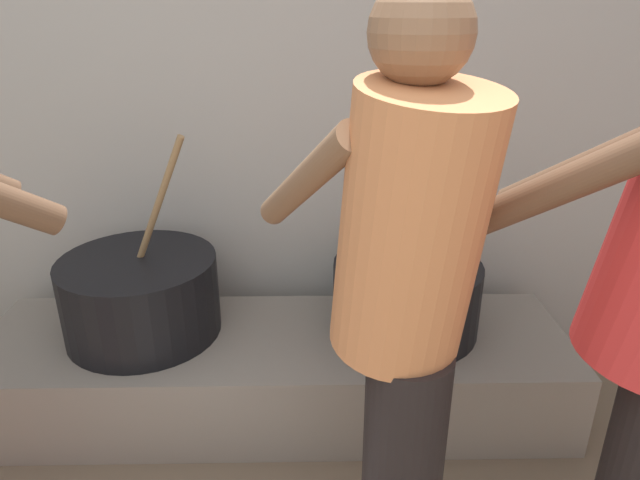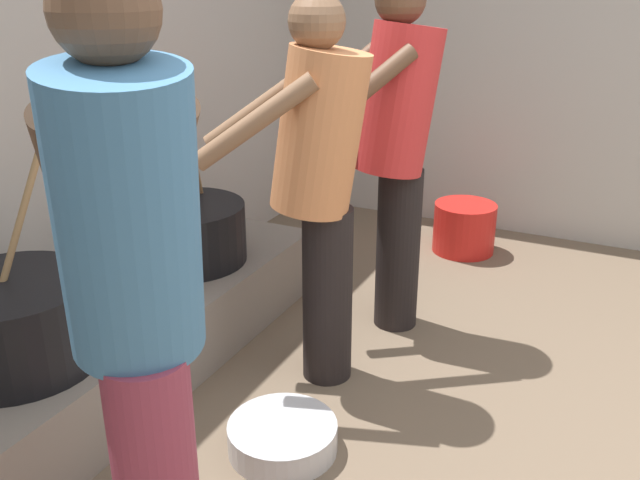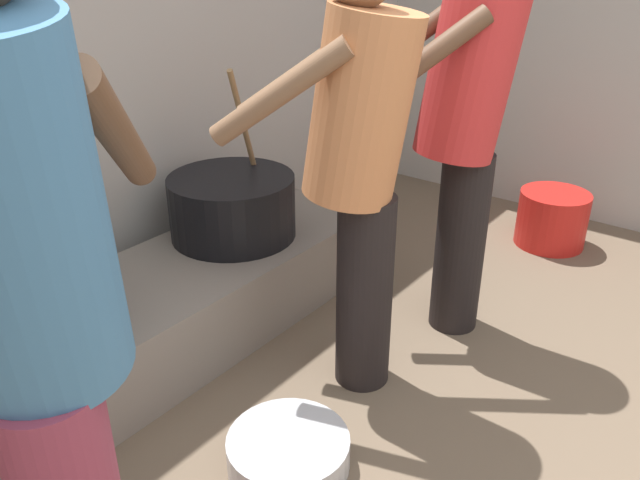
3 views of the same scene
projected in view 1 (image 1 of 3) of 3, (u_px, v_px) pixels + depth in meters
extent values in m
cube|color=#ADA8A0|center=(241.00, 102.00, 2.27)|extent=(5.44, 0.20, 2.18)
cube|color=slate|center=(276.00, 371.00, 2.15)|extent=(2.16, 0.60, 0.32)
cylinder|color=black|center=(406.00, 296.00, 2.09)|extent=(0.54, 0.54, 0.27)
cylinder|color=#937047|center=(439.00, 212.00, 1.96)|extent=(0.24, 0.12, 0.51)
cylinder|color=black|center=(141.00, 296.00, 2.06)|extent=(0.56, 0.56, 0.30)
cylinder|color=#937047|center=(157.00, 206.00, 1.93)|extent=(0.25, 0.10, 0.51)
cylinder|color=black|center=(402.00, 477.00, 1.41)|extent=(0.20, 0.20, 0.73)
cylinder|color=#D17F4C|center=(411.00, 229.00, 1.18)|extent=(0.44, 0.47, 0.63)
sphere|color=brown|center=(421.00, 32.00, 1.04)|extent=(0.20, 0.20, 0.20)
cylinder|color=brown|center=(404.00, 165.00, 1.39)|extent=(0.26, 0.43, 0.34)
cylinder|color=brown|center=(306.00, 180.00, 1.28)|extent=(0.26, 0.43, 0.34)
cylinder|color=brown|center=(603.00, 160.00, 1.28)|extent=(0.39, 0.36, 0.35)
cylinder|color=brown|center=(559.00, 187.00, 1.09)|extent=(0.39, 0.36, 0.35)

